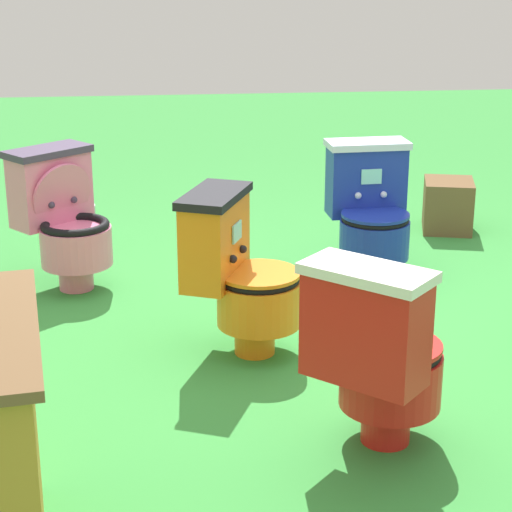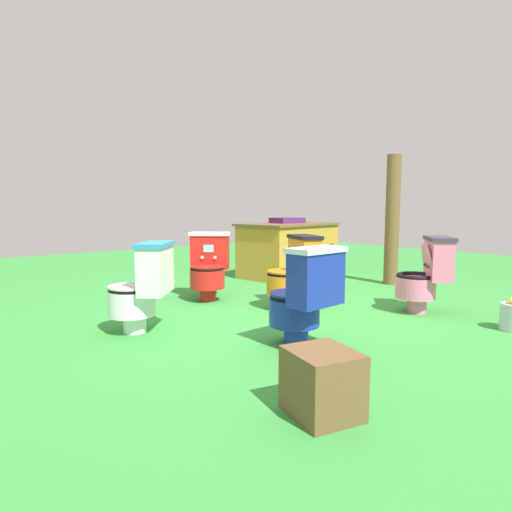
# 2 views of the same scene
# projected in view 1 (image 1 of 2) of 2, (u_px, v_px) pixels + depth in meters

# --- Properties ---
(ground) EXTENTS (14.00, 14.00, 0.00)m
(ground) POSITION_uv_depth(u_px,v_px,m) (290.00, 326.00, 4.46)
(ground) COLOR green
(toilet_blue) EXTENTS (0.44, 0.51, 0.73)m
(toilet_blue) POSITION_uv_depth(u_px,v_px,m) (371.00, 211.00, 5.00)
(toilet_blue) COLOR #192D9E
(toilet_blue) RESTS_ON ground
(toilet_pink) EXTENTS (0.63, 0.64, 0.73)m
(toilet_pink) POSITION_uv_depth(u_px,v_px,m) (64.00, 218.00, 4.87)
(toilet_pink) COLOR pink
(toilet_pink) RESTS_ON ground
(toilet_orange) EXTENTS (0.61, 0.56, 0.73)m
(toilet_orange) POSITION_uv_depth(u_px,v_px,m) (239.00, 273.00, 4.08)
(toilet_orange) COLOR orange
(toilet_orange) RESTS_ON ground
(toilet_red) EXTENTS (0.63, 0.63, 0.73)m
(toilet_red) POSITION_uv_depth(u_px,v_px,m) (380.00, 355.00, 3.28)
(toilet_red) COLOR red
(toilet_red) RESTS_ON ground
(small_crate) EXTENTS (0.37, 0.39, 0.32)m
(small_crate) POSITION_uv_depth(u_px,v_px,m) (448.00, 205.00, 5.88)
(small_crate) COLOR brown
(small_crate) RESTS_ON ground
(lemon_bucket) EXTENTS (0.22, 0.22, 0.28)m
(lemon_bucket) POSITION_uv_depth(u_px,v_px,m) (78.00, 222.00, 5.68)
(lemon_bucket) COLOR #B7B7BF
(lemon_bucket) RESTS_ON ground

